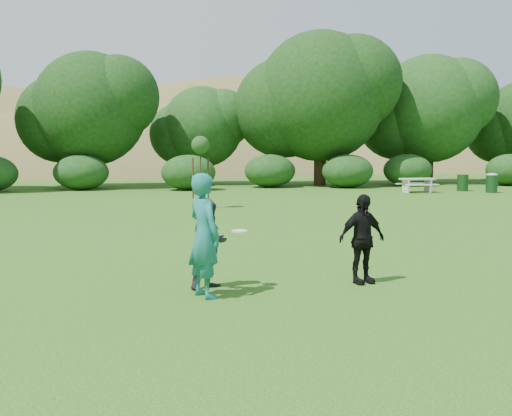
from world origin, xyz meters
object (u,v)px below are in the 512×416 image
(player_black, at_px, (362,239))
(trash_can_near, at_px, (463,183))
(player_teal, at_px, (204,235))
(sapling, at_px, (200,147))
(player_grey, at_px, (210,245))
(trash_can_lidded, at_px, (492,183))
(picnic_table, at_px, (417,183))

(player_black, height_order, trash_can_near, player_black)
(player_teal, relative_size, trash_can_near, 2.23)
(sapling, bearing_deg, player_teal, -98.03)
(player_grey, relative_size, trash_can_lidded, 1.44)
(player_grey, distance_m, trash_can_lidded, 26.62)
(player_black, xyz_separation_m, trash_can_near, (14.73, 21.20, -0.35))
(player_black, xyz_separation_m, trash_can_lidded, (15.50, 19.64, -0.26))
(sapling, bearing_deg, trash_can_lidded, 17.91)
(player_teal, relative_size, picnic_table, 1.11)
(player_black, relative_size, picnic_table, 0.88)
(trash_can_lidded, bearing_deg, picnic_table, 163.27)
(player_black, height_order, trash_can_lidded, player_black)
(player_grey, bearing_deg, trash_can_near, 16.06)
(player_black, distance_m, trash_can_near, 25.82)
(sapling, bearing_deg, trash_can_near, 23.74)
(picnic_table, bearing_deg, trash_can_lidded, -16.73)
(player_grey, distance_m, sapling, 14.39)
(trash_can_near, distance_m, sapling, 17.07)
(trash_can_near, xyz_separation_m, picnic_table, (-2.96, -0.44, 0.07))
(sapling, height_order, picnic_table, sapling)
(picnic_table, distance_m, trash_can_lidded, 3.90)
(player_grey, relative_size, picnic_table, 0.84)
(picnic_table, bearing_deg, player_black, -119.55)
(player_black, relative_size, trash_can_near, 1.77)
(player_grey, xyz_separation_m, trash_can_lidded, (18.19, 19.43, -0.22))
(sapling, distance_m, picnic_table, 14.21)
(player_black, height_order, sapling, sapling)
(player_grey, distance_m, player_black, 2.70)
(player_teal, xyz_separation_m, player_black, (2.87, 0.40, -0.21))
(player_grey, distance_m, picnic_table, 25.13)
(trash_can_lidded, bearing_deg, player_teal, -132.51)
(player_teal, height_order, player_grey, player_teal)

